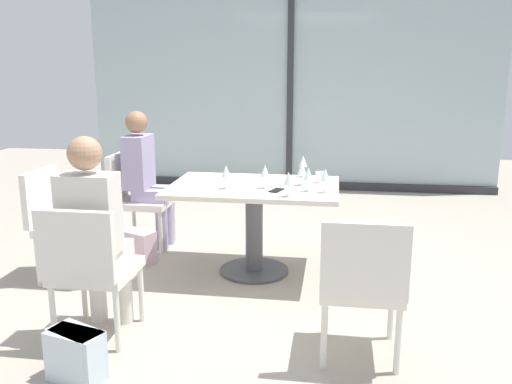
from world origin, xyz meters
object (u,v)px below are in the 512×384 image
object	(u,v)px
chair_front_left	(89,265)
wine_glass_0	(308,174)
wine_glass_1	(288,179)
coffee_cup	(320,177)
wine_glass_5	(265,172)
handbag_2	(77,354)
chair_side_end	(60,217)
wine_glass_2	(302,169)
cell_phone_on_table	(276,190)
wine_glass_4	(303,162)
dining_table_main	(254,207)
chair_front_right	(362,280)
handbag_1	(138,247)
chair_far_left	(135,194)
person_far_left	(145,173)
wine_glass_6	(226,172)
wine_glass_3	(325,175)
person_front_left	(95,227)
handbag_0	(76,356)

from	to	relation	value
chair_front_left	wine_glass_0	distance (m)	1.71
wine_glass_1	coffee_cup	world-z (taller)	wine_glass_1
wine_glass_5	handbag_2	distance (m)	1.91
chair_side_end	wine_glass_2	world-z (taller)	wine_glass_2
coffee_cup	cell_phone_on_table	distance (m)	0.47
wine_glass_4	dining_table_main	bearing A→B (deg)	-133.64
wine_glass_1	cell_phone_on_table	size ratio (longest dim) A/B	1.28
chair_front_right	wine_glass_1	size ratio (longest dim) A/B	4.70
wine_glass_0	handbag_1	world-z (taller)	wine_glass_0
chair_far_left	dining_table_main	bearing A→B (deg)	-22.97
person_far_left	wine_glass_0	bearing A→B (deg)	-23.61
chair_side_end	wine_glass_1	bearing A→B (deg)	-0.39
wine_glass_1	coffee_cup	size ratio (longest dim) A/B	2.06
dining_table_main	wine_glass_6	bearing A→B (deg)	-140.11
handbag_1	coffee_cup	bearing A→B (deg)	27.95
chair_front_right	wine_glass_5	world-z (taller)	wine_glass_5
wine_glass_1	wine_glass_3	size ratio (longest dim) A/B	1.00
chair_front_left	wine_glass_2	distance (m)	1.81
person_front_left	wine_glass_6	size ratio (longest dim) A/B	6.81
person_far_left	handbag_0	xyz separation A→B (m)	(0.38, -2.20, -0.56)
chair_front_right	handbag_0	world-z (taller)	chair_front_right
wine_glass_1	wine_glass_6	distance (m)	0.53
dining_table_main	wine_glass_0	distance (m)	0.56
wine_glass_3	wine_glass_1	bearing A→B (deg)	-146.73
person_front_left	chair_front_right	bearing A→B (deg)	-3.90
chair_side_end	coffee_cup	xyz separation A→B (m)	(2.00, 0.50, 0.28)
person_front_left	wine_glass_6	bearing A→B (deg)	58.85
wine_glass_0	wine_glass_6	bearing A→B (deg)	-179.75
wine_glass_4	handbag_2	xyz separation A→B (m)	(-1.07, -2.05, -0.72)
person_far_left	chair_side_end	bearing A→B (deg)	-115.45
dining_table_main	wine_glass_2	distance (m)	0.49
handbag_2	handbag_0	bearing A→B (deg)	-55.45
handbag_0	handbag_1	size ratio (longest dim) A/B	1.00
chair_front_left	person_front_left	xyz separation A→B (m)	(0.00, 0.11, 0.20)
chair_far_left	handbag_1	distance (m)	0.59
wine_glass_3	dining_table_main	bearing A→B (deg)	162.25
chair_far_left	person_far_left	distance (m)	0.23
wine_glass_0	wine_glass_4	distance (m)	0.54
wine_glass_0	wine_glass_3	xyz separation A→B (m)	(0.13, -0.02, 0.00)
dining_table_main	chair_side_end	size ratio (longest dim) A/B	1.53
chair_side_end	wine_glass_6	size ratio (longest dim) A/B	4.70
wine_glass_2	wine_glass_6	world-z (taller)	same
wine_glass_5	handbag_0	bearing A→B (deg)	-116.84
person_front_left	cell_phone_on_table	size ratio (longest dim) A/B	8.75
chair_front_right	wine_glass_1	xyz separation A→B (m)	(-0.50, 0.93, 0.37)
dining_table_main	chair_front_right	distance (m)	1.51
chair_far_left	wine_glass_2	world-z (taller)	wine_glass_2
wine_glass_5	coffee_cup	size ratio (longest dim) A/B	2.06
wine_glass_4	wine_glass_5	distance (m)	0.55
person_front_left	handbag_1	xyz separation A→B (m)	(-0.22, 1.24, -0.56)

